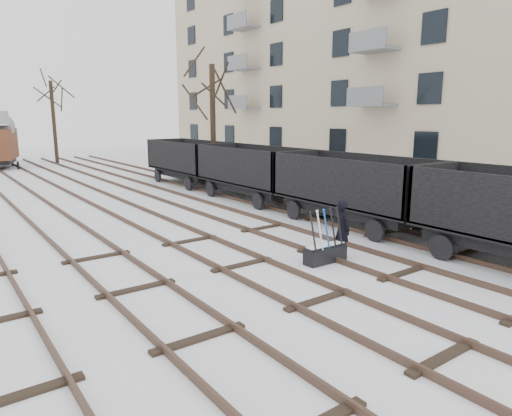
# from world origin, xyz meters

# --- Properties ---
(ground) EXTENTS (120.00, 120.00, 0.00)m
(ground) POSITION_xyz_m (0.00, 0.00, 0.00)
(ground) COLOR white
(ground) RESTS_ON ground
(tracks) EXTENTS (13.90, 52.00, 0.16)m
(tracks) POSITION_xyz_m (-0.00, 13.67, 0.07)
(tracks) COLOR black
(tracks) RESTS_ON ground
(apartment_block) EXTENTS (10.12, 45.00, 16.10)m
(apartment_block) POSITION_xyz_m (19.95, 14.00, 8.05)
(apartment_block) COLOR #C4B797
(apartment_block) RESTS_ON ground
(ground_frame) EXTENTS (1.30, 0.42, 1.49)m
(ground_frame) POSITION_xyz_m (2.04, 1.89, 0.28)
(ground_frame) COLOR black
(ground_frame) RESTS_ON ground
(worker) EXTENTS (0.53, 0.68, 1.67)m
(worker) POSITION_xyz_m (2.79, 1.99, 0.83)
(worker) COLOR black
(worker) RESTS_ON ground
(freight_wagon_b) EXTENTS (2.52, 6.30, 2.57)m
(freight_wagon_b) POSITION_xyz_m (6.00, 4.50, 0.98)
(freight_wagon_b) COLOR black
(freight_wagon_b) RESTS_ON ground
(freight_wagon_c) EXTENTS (2.52, 6.30, 2.57)m
(freight_wagon_c) POSITION_xyz_m (6.00, 10.90, 0.98)
(freight_wagon_c) COLOR black
(freight_wagon_c) RESTS_ON ground
(freight_wagon_d) EXTENTS (2.52, 6.30, 2.57)m
(freight_wagon_d) POSITION_xyz_m (6.00, 17.30, 0.98)
(freight_wagon_d) COLOR black
(freight_wagon_d) RESTS_ON ground
(tree_near) EXTENTS (0.30, 0.30, 6.68)m
(tree_near) POSITION_xyz_m (6.16, 14.77, 3.34)
(tree_near) COLOR black
(tree_near) RESTS_ON ground
(tree_far_right) EXTENTS (0.30, 0.30, 6.83)m
(tree_far_right) POSITION_xyz_m (2.41, 34.23, 3.42)
(tree_far_right) COLOR black
(tree_far_right) RESTS_ON ground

